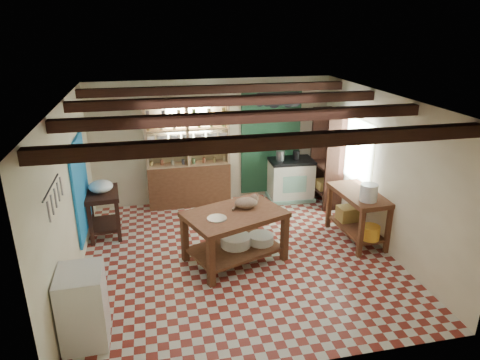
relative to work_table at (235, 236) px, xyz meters
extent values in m
cube|color=maroon|center=(0.07, 0.10, -0.44)|extent=(5.00, 5.00, 0.02)
cube|color=#414146|center=(0.07, 0.10, 2.17)|extent=(5.00, 5.00, 0.02)
cube|color=beige|center=(0.07, 2.60, 0.87)|extent=(5.00, 0.04, 2.60)
cube|color=beige|center=(0.07, -2.40, 0.87)|extent=(5.00, 0.04, 2.60)
cube|color=beige|center=(-2.43, 0.10, 0.87)|extent=(0.04, 5.00, 2.60)
cube|color=beige|center=(2.57, 0.10, 0.87)|extent=(0.04, 5.00, 2.60)
cube|color=#341A12|center=(0.07, 0.10, 2.05)|extent=(5.00, 3.80, 0.15)
cube|color=#1872B8|center=(-2.40, 1.00, 0.67)|extent=(0.04, 1.40, 1.60)
cube|color=#1C462B|center=(1.32, 2.57, 0.82)|extent=(1.30, 0.04, 2.30)
cube|color=silver|center=(-0.43, 2.58, 1.27)|extent=(0.90, 0.02, 0.80)
cube|color=silver|center=(2.55, 1.10, 0.97)|extent=(0.02, 1.30, 1.20)
cube|color=black|center=(-2.37, -1.10, 1.35)|extent=(0.06, 0.90, 0.28)
cube|color=black|center=(1.32, 2.15, 1.75)|extent=(0.86, 0.12, 0.36)
cube|color=tan|center=(-0.48, 2.41, 0.67)|extent=(1.70, 0.34, 2.20)
cube|color=#341A12|center=(2.35, 1.90, 0.57)|extent=(0.40, 0.86, 2.00)
cube|color=brown|center=(0.00, 0.00, 0.00)|extent=(1.76, 1.47, 0.85)
cube|color=silver|center=(1.70, 2.25, 0.03)|extent=(0.95, 0.66, 0.91)
cube|color=#341A12|center=(-2.13, 1.38, -0.01)|extent=(0.63, 0.87, 0.83)
cube|color=silver|center=(-2.15, -1.44, 0.05)|extent=(0.54, 0.65, 0.95)
cube|color=brown|center=(2.25, 0.24, 0.02)|extent=(0.70, 1.29, 0.90)
ellipsoid|color=#927055|center=(0.22, 0.13, 0.51)|extent=(0.47, 0.44, 0.17)
cylinder|color=#94949B|center=(-0.31, -0.17, 0.43)|extent=(0.39, 0.39, 0.02)
cylinder|color=silver|center=(0.03, 0.06, -0.11)|extent=(0.63, 0.63, 0.17)
cylinder|color=silver|center=(0.46, 0.07, -0.13)|extent=(0.54, 0.54, 0.15)
cylinder|color=#94949B|center=(1.45, 2.26, 0.59)|extent=(0.19, 0.19, 0.21)
cylinder|color=black|center=(1.80, 2.24, 0.57)|extent=(0.15, 0.15, 0.18)
ellipsoid|color=silver|center=(-2.13, 1.38, 0.51)|extent=(0.46, 0.46, 0.21)
cylinder|color=silver|center=(2.22, -0.11, 0.62)|extent=(0.30, 0.30, 0.28)
cube|color=olive|center=(2.24, 0.54, -0.06)|extent=(0.39, 0.32, 0.26)
cylinder|color=gold|center=(2.28, -0.21, -0.07)|extent=(0.33, 0.33, 0.23)
camera|label=1|loc=(-1.22, -6.00, 3.26)|focal=32.00mm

